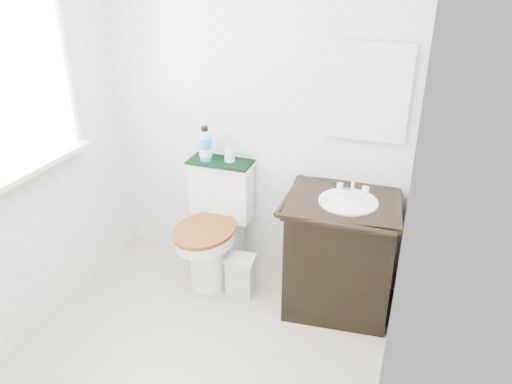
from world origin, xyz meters
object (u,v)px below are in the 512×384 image
Objects in this scene: toilet at (216,230)px; mouthwash_bottle at (205,145)px; cup at (230,155)px; trash_bin at (240,274)px; vanity at (340,251)px.

mouthwash_bottle reaches higher than toilet.
cup reaches higher than toilet.
trash_bin is (0.26, -0.16, -0.23)m from toilet.
toilet is 0.95× the size of vanity.
toilet is 0.38m from trash_bin.
mouthwash_bottle is at bearing 142.96° from trash_bin.
cup reaches higher than vanity.
trash_bin is at bearing -37.04° from mouthwash_bottle.
trash_bin is (-0.68, -0.10, -0.28)m from vanity.
cup is (0.17, 0.04, -0.07)m from mouthwash_bottle.
toilet is 0.64m from mouthwash_bottle.
cup is at bearing 13.14° from mouthwash_bottle.
mouthwash_bottle reaches higher than vanity.
vanity reaches higher than trash_bin.
toilet is 3.42× the size of mouthwash_bottle.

